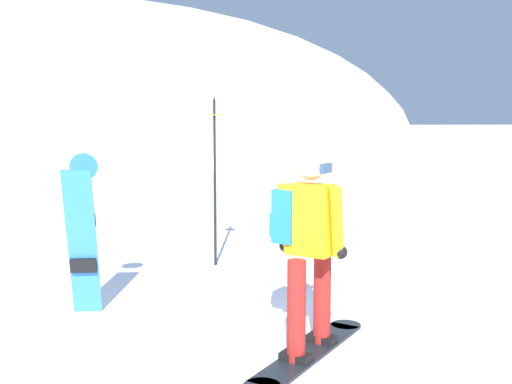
{
  "coord_description": "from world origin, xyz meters",
  "views": [
    {
      "loc": [
        -0.36,
        -5.12,
        1.96
      ],
      "look_at": [
        0.17,
        2.83,
        1.0
      ],
      "focal_mm": 43.67,
      "sensor_mm": 36.0,
      "label": 1
    }
  ],
  "objects": [
    {
      "name": "ground_plane",
      "position": [
        0.0,
        0.0,
        0.0
      ],
      "size": [
        300.0,
        300.0,
        0.0
      ],
      "primitive_type": "plane",
      "color": "white"
    },
    {
      "name": "ridge_peak_main",
      "position": [
        -9.33,
        35.22,
        0.0
      ],
      "size": [
        42.6,
        38.34,
        17.75
      ],
      "color": "white",
      "rests_on": "ground"
    },
    {
      "name": "snowboarder_main",
      "position": [
        0.39,
        -0.15,
        0.92
      ],
      "size": [
        1.17,
        1.56,
        1.71
      ],
      "color": "black",
      "rests_on": "ground"
    },
    {
      "name": "spare_snowboard",
      "position": [
        -1.66,
        0.96,
        0.82
      ],
      "size": [
        0.28,
        0.43,
        1.62
      ],
      "color": "blue",
      "rests_on": "ground"
    },
    {
      "name": "piste_marker_near",
      "position": [
        -0.36,
        3.02,
        1.27
      ],
      "size": [
        0.2,
        0.2,
        2.25
      ],
      "color": "black",
      "rests_on": "ground"
    }
  ]
}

